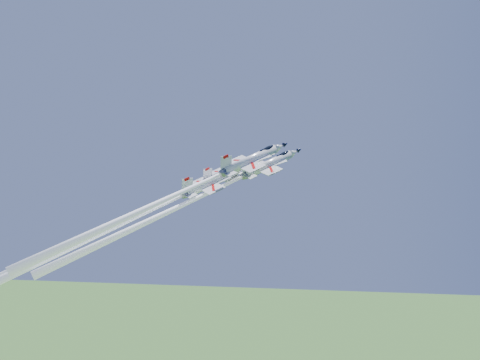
% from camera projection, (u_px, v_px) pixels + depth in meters
% --- Properties ---
extents(jet_lead, '(36.76, 32.53, 43.93)m').
position_uv_depth(jet_lead, '(188.00, 203.00, 114.31)').
color(jet_lead, silver).
extents(jet_left, '(36.24, 32.39, 45.38)m').
position_uv_depth(jet_left, '(141.00, 212.00, 115.41)').
color(jet_left, silver).
extents(jet_right, '(36.31, 31.84, 41.60)m').
position_uv_depth(jet_right, '(170.00, 197.00, 108.47)').
color(jet_right, silver).
extents(jet_slot, '(37.15, 32.76, 43.71)m').
position_uv_depth(jet_slot, '(125.00, 222.00, 110.65)').
color(jet_slot, silver).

